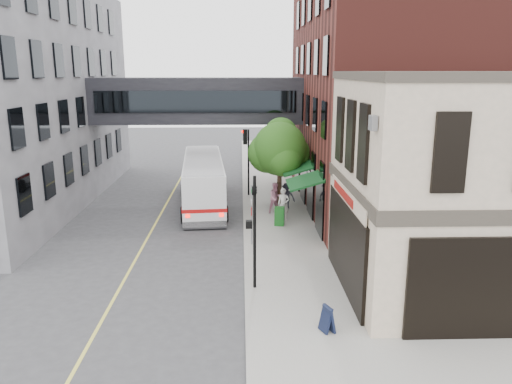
{
  "coord_description": "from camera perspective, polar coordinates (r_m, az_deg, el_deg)",
  "views": [
    {
      "loc": [
        -0.1,
        -16.24,
        8.5
      ],
      "look_at": [
        0.54,
        4.95,
        3.3
      ],
      "focal_mm": 35.0,
      "sensor_mm": 36.0,
      "label": 1
    }
  ],
  "objects": [
    {
      "name": "street_tree",
      "position": [
        29.9,
        2.69,
        4.94
      ],
      "size": [
        3.8,
        3.2,
        5.6
      ],
      "color": "#382619",
      "rests_on": "sidewalk_main"
    },
    {
      "name": "skyway_bridge",
      "position": [
        34.42,
        -6.68,
        10.36
      ],
      "size": [
        14.0,
        3.18,
        3.0
      ],
      "color": "black",
      "rests_on": "ground"
    },
    {
      "name": "traffic_signal_near",
      "position": [
        19.06,
        -0.25,
        -3.05
      ],
      "size": [
        0.44,
        0.22,
        4.6
      ],
      "color": "black",
      "rests_on": "sidewalk_main"
    },
    {
      "name": "bus",
      "position": [
        32.22,
        -6.04,
        1.45
      ],
      "size": [
        3.37,
        11.2,
        2.97
      ],
      "color": "white",
      "rests_on": "ground"
    },
    {
      "name": "pedestrian_b",
      "position": [
        29.77,
        2.27,
        -0.67
      ],
      "size": [
        1.08,
        0.96,
        1.85
      ],
      "primitive_type": "imported",
      "rotation": [
        0.0,
        0.0,
        0.33
      ],
      "color": "#CD85A0",
      "rests_on": "sidewalk_main"
    },
    {
      "name": "traffic_signal_far",
      "position": [
        33.64,
        -1.11,
        4.95
      ],
      "size": [
        0.53,
        0.28,
        4.5
      ],
      "color": "black",
      "rests_on": "sidewalk_main"
    },
    {
      "name": "sidewalk_main",
      "position": [
        31.46,
        2.15,
        -1.76
      ],
      "size": [
        4.0,
        60.0,
        0.15
      ],
      "primitive_type": "cube",
      "color": "gray",
      "rests_on": "ground"
    },
    {
      "name": "ground",
      "position": [
        18.33,
        -1.26,
        -13.85
      ],
      "size": [
        120.0,
        120.0,
        0.0
      ],
      "primitive_type": "plane",
      "color": "#38383A",
      "rests_on": "ground"
    },
    {
      "name": "pedestrian_c",
      "position": [
        30.58,
        3.52,
        -0.48
      ],
      "size": [
        1.23,
        0.98,
        1.66
      ],
      "primitive_type": "imported",
      "rotation": [
        0.0,
        0.0,
        -0.39
      ],
      "color": "#21222A",
      "rests_on": "sidewalk_main"
    },
    {
      "name": "brick_building",
      "position": [
        32.86,
        16.41,
        10.59
      ],
      "size": [
        13.76,
        18.0,
        14.0
      ],
      "color": "#531F1A",
      "rests_on": "ground"
    },
    {
      "name": "pedestrian_a",
      "position": [
        28.39,
        3.15,
        -1.41
      ],
      "size": [
        0.7,
        0.49,
        1.84
      ],
      "primitive_type": "imported",
      "rotation": [
        0.0,
        0.0,
        -0.07
      ],
      "color": "silver",
      "rests_on": "sidewalk_main"
    },
    {
      "name": "street_sign_pole",
      "position": [
        24.16,
        -0.5,
        -2.0
      ],
      "size": [
        0.08,
        0.75,
        3.0
      ],
      "color": "gray",
      "rests_on": "sidewalk_main"
    },
    {
      "name": "sandwich_board",
      "position": [
        16.96,
        8.16,
        -14.16
      ],
      "size": [
        0.49,
        0.58,
        0.89
      ],
      "primitive_type": "cube",
      "rotation": [
        0.0,
        0.0,
        0.41
      ],
      "color": "black",
      "rests_on": "sidewalk_main"
    },
    {
      "name": "lane_marking",
      "position": [
        28.01,
        -11.76,
        -4.17
      ],
      "size": [
        0.12,
        40.0,
        0.01
      ],
      "primitive_type": "cube",
      "color": "#D8CC4C",
      "rests_on": "ground"
    },
    {
      "name": "newspaper_box",
      "position": [
        27.53,
        2.7,
        -2.77
      ],
      "size": [
        0.59,
        0.54,
        1.03
      ],
      "primitive_type": "cube",
      "rotation": [
        0.0,
        0.0,
        -0.18
      ],
      "color": "#145819",
      "rests_on": "sidewalk_main"
    },
    {
      "name": "corner_building",
      "position": [
        20.82,
        24.15,
        0.67
      ],
      "size": [
        10.19,
        8.12,
        8.45
      ],
      "color": "tan",
      "rests_on": "ground"
    }
  ]
}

